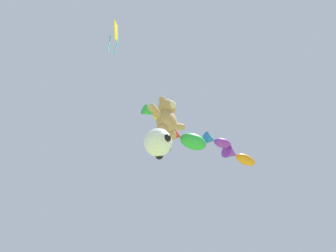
% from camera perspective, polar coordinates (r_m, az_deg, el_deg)
% --- Properties ---
extents(teddy_bear_kite, '(1.66, 0.73, 1.68)m').
position_cam_1_polar(teddy_bear_kite, '(8.98, -0.24, 1.84)').
color(teddy_bear_kite, tan).
extents(soccer_ball_kite, '(0.92, 0.92, 0.85)m').
position_cam_1_polar(soccer_ball_kite, '(7.72, -2.13, -3.63)').
color(soccer_ball_kite, white).
extents(fish_kite_goldfin, '(1.67, 0.57, 0.54)m').
position_cam_1_polar(fish_kite_goldfin, '(13.07, -2.79, 2.22)').
color(fish_kite_goldfin, yellow).
extents(fish_kite_emerald, '(2.63, 1.59, 1.15)m').
position_cam_1_polar(fish_kite_emerald, '(13.77, 3.43, -2.63)').
color(fish_kite_emerald, green).
extents(fish_kite_violet, '(1.87, 1.21, 0.76)m').
position_cam_1_polar(fish_kite_violet, '(15.51, 10.47, -3.30)').
color(fish_kite_violet, purple).
extents(fish_kite_tangerine, '(2.52, 1.16, 0.85)m').
position_cam_1_polar(fish_kite_tangerine, '(16.71, 15.13, -6.45)').
color(fish_kite_tangerine, orange).
extents(diamond_kite, '(0.68, 0.70, 2.04)m').
position_cam_1_polar(diamond_kite, '(10.66, -11.38, 19.02)').
color(diamond_kite, yellow).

